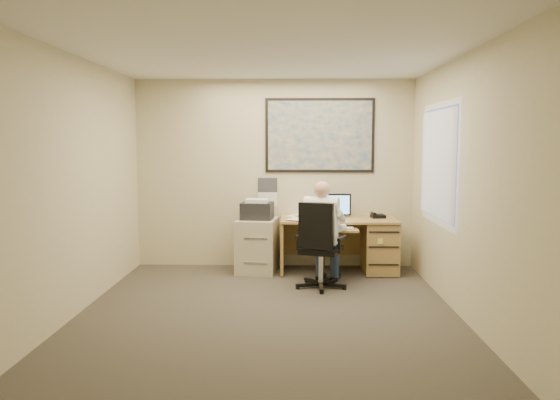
{
  "coord_description": "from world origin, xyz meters",
  "views": [
    {
      "loc": [
        0.25,
        -5.63,
        1.8
      ],
      "look_at": [
        0.1,
        1.3,
        1.07
      ],
      "focal_mm": 35.0,
      "sensor_mm": 36.0,
      "label": 1
    }
  ],
  "objects_px": {
    "desk": "(362,240)",
    "person": "(321,234)",
    "office_chair": "(323,263)",
    "filing_cabinet": "(257,240)"
  },
  "relations": [
    {
      "from": "desk",
      "to": "filing_cabinet",
      "type": "height_order",
      "value": "desk"
    },
    {
      "from": "desk",
      "to": "person",
      "type": "relative_size",
      "value": 1.21
    },
    {
      "from": "filing_cabinet",
      "to": "person",
      "type": "relative_size",
      "value": 0.77
    },
    {
      "from": "office_chair",
      "to": "desk",
      "type": "bearing_deg",
      "value": 75.97
    },
    {
      "from": "desk",
      "to": "office_chair",
      "type": "distance_m",
      "value": 1.1
    },
    {
      "from": "desk",
      "to": "filing_cabinet",
      "type": "relative_size",
      "value": 1.56
    },
    {
      "from": "office_chair",
      "to": "person",
      "type": "relative_size",
      "value": 0.82
    },
    {
      "from": "desk",
      "to": "person",
      "type": "height_order",
      "value": "person"
    },
    {
      "from": "office_chair",
      "to": "person",
      "type": "bearing_deg",
      "value": 121.32
    },
    {
      "from": "desk",
      "to": "person",
      "type": "distance_m",
      "value": 1.06
    }
  ]
}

